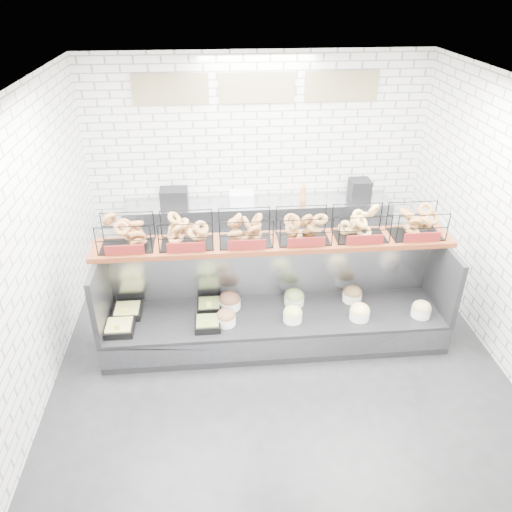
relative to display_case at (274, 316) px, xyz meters
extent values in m
plane|color=black|center=(0.01, -0.35, -0.33)|extent=(5.50, 5.50, 0.00)
cube|color=white|center=(0.01, 2.40, 1.17)|extent=(5.00, 0.02, 3.00)
cube|color=white|center=(-2.49, -0.35, 1.17)|extent=(0.02, 5.50, 3.00)
cube|color=white|center=(0.01, -0.35, 2.67)|extent=(5.00, 5.50, 0.02)
cube|color=tan|center=(-1.19, 2.37, 2.17)|extent=(1.05, 0.03, 0.42)
cube|color=tan|center=(0.01, 2.37, 2.17)|extent=(1.05, 0.03, 0.42)
cube|color=tan|center=(1.21, 2.37, 2.17)|extent=(1.05, 0.03, 0.42)
cube|color=black|center=(0.01, -0.05, -0.13)|extent=(4.00, 0.90, 0.40)
cube|color=#93969B|center=(0.01, -0.48, -0.11)|extent=(4.00, 0.03, 0.28)
cube|color=#93969B|center=(0.01, 0.36, 0.47)|extent=(4.00, 0.08, 0.80)
cube|color=black|center=(-1.96, -0.05, 0.47)|extent=(0.06, 0.90, 0.80)
cube|color=black|center=(1.98, -0.05, 0.47)|extent=(0.06, 0.90, 0.80)
cube|color=black|center=(-1.78, -0.22, 0.11)|extent=(0.33, 0.33, 0.08)
cube|color=#CCC268|center=(-1.78, -0.22, 0.15)|extent=(0.28, 0.28, 0.04)
cube|color=#F3F354|center=(-1.78, -0.34, 0.20)|extent=(0.06, 0.01, 0.08)
cube|color=black|center=(-1.73, 0.09, 0.11)|extent=(0.33, 0.33, 0.08)
cube|color=#E5E475|center=(-1.73, 0.09, 0.15)|extent=(0.28, 0.28, 0.04)
cube|color=#F3F354|center=(-1.73, -0.03, 0.20)|extent=(0.06, 0.01, 0.08)
cube|color=black|center=(-0.79, -0.24, 0.11)|extent=(0.29, 0.29, 0.08)
cube|color=olive|center=(-0.79, -0.24, 0.15)|extent=(0.25, 0.25, 0.04)
cube|color=#F3F354|center=(-0.79, -0.34, 0.20)|extent=(0.06, 0.01, 0.08)
cube|color=black|center=(-0.77, 0.11, 0.11)|extent=(0.29, 0.29, 0.08)
cube|color=olive|center=(-0.77, 0.11, 0.15)|extent=(0.24, 0.24, 0.04)
cube|color=#F3F354|center=(-0.77, 0.01, 0.20)|extent=(0.06, 0.01, 0.08)
cylinder|color=white|center=(-0.58, -0.20, 0.13)|extent=(0.22, 0.22, 0.11)
ellipsoid|color=brown|center=(-0.58, -0.20, 0.19)|extent=(0.22, 0.22, 0.15)
cylinder|color=white|center=(-0.52, 0.12, 0.13)|extent=(0.26, 0.26, 0.11)
ellipsoid|color=brown|center=(-0.52, 0.12, 0.19)|extent=(0.26, 0.26, 0.18)
cylinder|color=white|center=(0.19, -0.20, 0.13)|extent=(0.22, 0.22, 0.11)
ellipsoid|color=#C6C365|center=(0.19, -0.20, 0.19)|extent=(0.22, 0.22, 0.15)
cylinder|color=white|center=(0.26, 0.13, 0.13)|extent=(0.24, 0.24, 0.11)
ellipsoid|color=olive|center=(0.26, 0.13, 0.19)|extent=(0.24, 0.24, 0.17)
cylinder|color=white|center=(0.97, -0.23, 0.13)|extent=(0.23, 0.23, 0.11)
ellipsoid|color=#E4C974|center=(0.97, -0.23, 0.19)|extent=(0.23, 0.23, 0.16)
cylinder|color=white|center=(0.98, 0.14, 0.13)|extent=(0.24, 0.24, 0.11)
ellipsoid|color=brown|center=(0.98, 0.14, 0.19)|extent=(0.23, 0.23, 0.16)
cylinder|color=white|center=(1.70, -0.24, 0.13)|extent=(0.23, 0.23, 0.11)
ellipsoid|color=tan|center=(1.70, -0.24, 0.19)|extent=(0.22, 0.22, 0.16)
cube|color=#522211|center=(0.01, 0.17, 0.90)|extent=(4.10, 0.50, 0.06)
cube|color=black|center=(-1.63, 0.17, 1.10)|extent=(0.60, 0.38, 0.34)
cube|color=#611312|center=(-1.63, -0.03, 1.00)|extent=(0.42, 0.02, 0.11)
cube|color=black|center=(-0.98, 0.17, 1.10)|extent=(0.60, 0.38, 0.34)
cube|color=#611312|center=(-0.98, -0.03, 1.00)|extent=(0.42, 0.02, 0.11)
cube|color=black|center=(-0.32, 0.17, 1.10)|extent=(0.60, 0.38, 0.34)
cube|color=#611312|center=(-0.32, -0.03, 1.00)|extent=(0.42, 0.02, 0.11)
cube|color=black|center=(0.34, 0.17, 1.10)|extent=(0.60, 0.38, 0.34)
cube|color=#611312|center=(0.34, -0.03, 1.00)|extent=(0.42, 0.02, 0.11)
cube|color=black|center=(0.99, 0.17, 1.10)|extent=(0.60, 0.38, 0.34)
cube|color=#611312|center=(0.99, -0.03, 1.00)|extent=(0.42, 0.02, 0.11)
cube|color=black|center=(1.65, 0.17, 1.10)|extent=(0.60, 0.38, 0.34)
cube|color=#611312|center=(1.65, -0.03, 1.00)|extent=(0.42, 0.02, 0.11)
cube|color=#93969B|center=(0.01, 2.08, 0.12)|extent=(4.00, 0.60, 0.90)
cube|color=black|center=(-1.25, 2.11, 0.69)|extent=(0.40, 0.30, 0.24)
cube|color=silver|center=(-0.25, 2.04, 0.66)|extent=(0.35, 0.28, 0.18)
cylinder|color=#CB7432|center=(0.68, 2.08, 0.68)|extent=(0.09, 0.09, 0.22)
cube|color=black|center=(1.54, 2.07, 0.72)|extent=(0.30, 0.30, 0.30)
camera|label=1|loc=(-0.64, -4.78, 3.61)|focal=35.00mm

